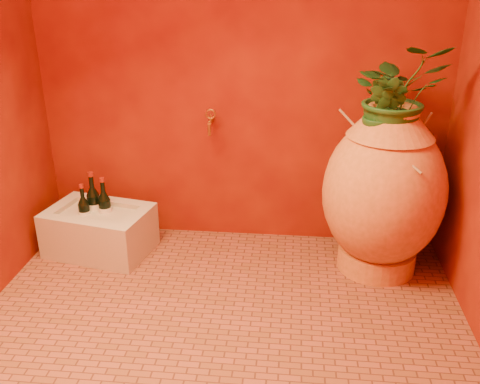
# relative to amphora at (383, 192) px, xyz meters

# --- Properties ---
(floor) EXTENTS (2.50, 2.50, 0.00)m
(floor) POSITION_rel_amphora_xyz_m (-0.85, -0.65, -0.49)
(floor) COLOR brown
(floor) RESTS_ON ground
(wall_back) EXTENTS (2.50, 0.02, 2.50)m
(wall_back) POSITION_rel_amphora_xyz_m (-0.85, 0.35, 0.76)
(wall_back) COLOR #5C0B05
(wall_back) RESTS_ON ground
(amphora) EXTENTS (0.91, 0.91, 0.98)m
(amphora) POSITION_rel_amphora_xyz_m (0.00, 0.00, 0.00)
(amphora) COLOR #D57D3C
(amphora) RESTS_ON floor
(stone_basin) EXTENTS (0.68, 0.54, 0.29)m
(stone_basin) POSITION_rel_amphora_xyz_m (-1.70, 0.02, -0.35)
(stone_basin) COLOR #C0B59F
(stone_basin) RESTS_ON floor
(wine_bottle_a) EXTENTS (0.08, 0.08, 0.35)m
(wine_bottle_a) POSITION_rel_amphora_xyz_m (-1.75, 0.09, -0.21)
(wine_bottle_a) COLOR black
(wine_bottle_a) RESTS_ON stone_basin
(wine_bottle_b) EXTENTS (0.08, 0.08, 0.32)m
(wine_bottle_b) POSITION_rel_amphora_xyz_m (-1.67, 0.06, -0.22)
(wine_bottle_b) COLOR black
(wine_bottle_b) RESTS_ON stone_basin
(wine_bottle_c) EXTENTS (0.07, 0.07, 0.29)m
(wine_bottle_c) POSITION_rel_amphora_xyz_m (-1.78, 0.02, -0.23)
(wine_bottle_c) COLOR black
(wine_bottle_c) RESTS_ON stone_basin
(wall_tap) EXTENTS (0.06, 0.13, 0.15)m
(wall_tap) POSITION_rel_amphora_xyz_m (-1.03, 0.27, 0.31)
(wall_tap) COLOR #A57B26
(wall_tap) RESTS_ON wall_back
(plant_main) EXTENTS (0.57, 0.52, 0.55)m
(plant_main) POSITION_rel_amphora_xyz_m (0.01, 0.02, 0.55)
(plant_main) COLOR #1A4A1C
(plant_main) RESTS_ON amphora
(plant_side) EXTENTS (0.29, 0.29, 0.42)m
(plant_side) POSITION_rel_amphora_xyz_m (-0.05, -0.05, 0.46)
(plant_side) COLOR #1A4A1C
(plant_side) RESTS_ON amphora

